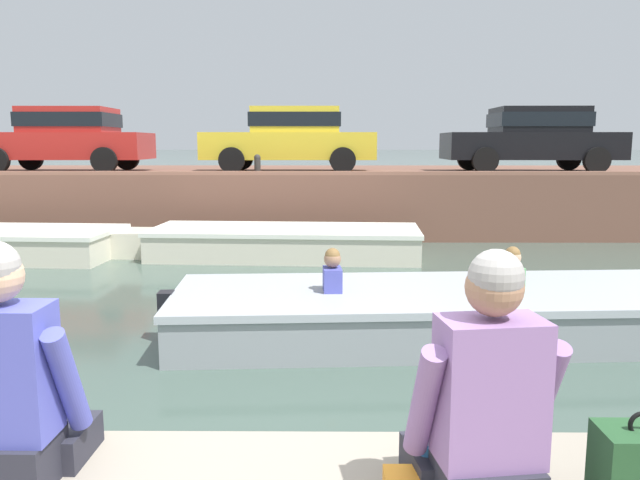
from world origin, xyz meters
TOP-DOWN VIEW (x-y plane):
  - ground_plane at (0.00, 5.46)m, footprint 400.00×400.00m
  - far_quay_wall at (0.00, 13.91)m, footprint 60.00×6.00m
  - far_wall_coping at (0.00, 11.03)m, footprint 60.00×0.24m
  - boat_moored_central_cream at (-0.76, 9.14)m, footprint 6.16×2.19m
  - motorboat_passing at (1.78, 4.17)m, footprint 7.17×2.30m
  - car_leftmost_red at (-6.06, 12.66)m, footprint 4.06×2.07m
  - car_left_inner_yellow at (-0.56, 12.66)m, footprint 4.15×1.98m
  - car_centre_black at (5.31, 12.66)m, footprint 4.14×1.96m
  - mooring_bollard_mid at (-1.24, 11.16)m, footprint 0.15×0.15m
  - person_seated_left at (-0.96, -0.42)m, footprint 0.54×0.53m
  - person_seated_right at (0.83, -0.58)m, footprint 0.56×0.57m
  - bottle_drink at (0.65, -0.47)m, footprint 0.06×0.06m
  - backpack_on_ledge at (1.35, -0.67)m, footprint 0.28×0.24m

SIDE VIEW (x-z plane):
  - ground_plane at x=0.00m, z-range 0.00..0.00m
  - motorboat_passing at x=1.78m, z-range -0.24..0.79m
  - boat_moored_central_cream at x=-0.76m, z-range 0.00..0.57m
  - far_quay_wall at x=0.00m, z-range 0.00..1.48m
  - bottle_drink at x=0.65m, z-range 0.85..1.05m
  - backpack_on_ledge at x=1.35m, z-range 0.82..1.23m
  - person_seated_left at x=-0.96m, z-range 0.75..1.71m
  - person_seated_right at x=0.83m, z-range 0.75..1.71m
  - far_wall_coping at x=0.00m, z-range 1.48..1.56m
  - mooring_bollard_mid at x=-1.24m, z-range 1.50..1.95m
  - car_centre_black at x=5.31m, z-range 1.56..3.10m
  - car_leftmost_red at x=-6.06m, z-range 1.56..3.10m
  - car_left_inner_yellow at x=-0.56m, z-range 1.56..3.10m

